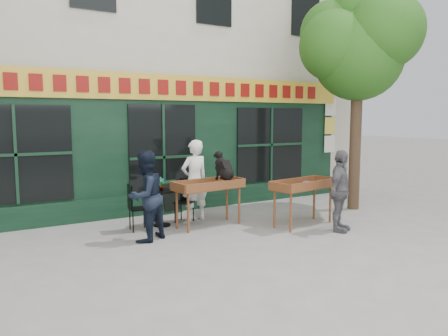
{
  "coord_description": "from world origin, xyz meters",
  "views": [
    {
      "loc": [
        -4.1,
        -7.33,
        2.29
      ],
      "look_at": [
        0.6,
        0.5,
        1.23
      ],
      "focal_mm": 35.0,
      "sensor_mm": 36.0,
      "label": 1
    }
  ],
  "objects_px": {
    "book_cart_right": "(304,187)",
    "man_right": "(340,191)",
    "man_left": "(145,196)",
    "dog": "(224,165)",
    "book_cart_center": "(209,188)",
    "woman": "(194,180)",
    "bistro_table": "(162,201)"
  },
  "relations": [
    {
      "from": "book_cart_right",
      "to": "man_right",
      "type": "relative_size",
      "value": 0.96
    },
    {
      "from": "man_left",
      "to": "dog",
      "type": "bearing_deg",
      "value": 161.45
    },
    {
      "from": "dog",
      "to": "book_cart_center",
      "type": "bearing_deg",
      "value": 165.94
    },
    {
      "from": "woman",
      "to": "man_left",
      "type": "distance_m",
      "value": 1.85
    },
    {
      "from": "book_cart_right",
      "to": "woman",
      "type": "bearing_deg",
      "value": 128.04
    },
    {
      "from": "book_cart_center",
      "to": "man_left",
      "type": "xyz_separation_m",
      "value": [
        -1.55,
        -0.37,
        0.02
      ]
    },
    {
      "from": "book_cart_center",
      "to": "man_left",
      "type": "distance_m",
      "value": 1.59
    },
    {
      "from": "bistro_table",
      "to": "man_left",
      "type": "relative_size",
      "value": 0.45
    },
    {
      "from": "book_cart_right",
      "to": "man_left",
      "type": "bearing_deg",
      "value": 160.46
    },
    {
      "from": "book_cart_right",
      "to": "man_left",
      "type": "xyz_separation_m",
      "value": [
        -3.3,
        0.61,
        0.02
      ]
    },
    {
      "from": "man_right",
      "to": "woman",
      "type": "bearing_deg",
      "value": 101.72
    },
    {
      "from": "man_right",
      "to": "bistro_table",
      "type": "relative_size",
      "value": 2.17
    },
    {
      "from": "man_left",
      "to": "woman",
      "type": "bearing_deg",
      "value": -174.71
    },
    {
      "from": "book_cart_center",
      "to": "bistro_table",
      "type": "distance_m",
      "value": 1.03
    },
    {
      "from": "book_cart_center",
      "to": "woman",
      "type": "bearing_deg",
      "value": 84.07
    },
    {
      "from": "book_cart_center",
      "to": "bistro_table",
      "type": "relative_size",
      "value": 2.05
    },
    {
      "from": "book_cart_center",
      "to": "bistro_table",
      "type": "xyz_separation_m",
      "value": [
        -0.85,
        0.53,
        -0.28
      ]
    },
    {
      "from": "book_cart_center",
      "to": "man_left",
      "type": "relative_size",
      "value": 0.92
    },
    {
      "from": "woman",
      "to": "dog",
      "type": "bearing_deg",
      "value": 110.63
    },
    {
      "from": "book_cart_center",
      "to": "bistro_table",
      "type": "bearing_deg",
      "value": 142.13
    },
    {
      "from": "man_left",
      "to": "bistro_table",
      "type": "bearing_deg",
      "value": -156.1
    },
    {
      "from": "dog",
      "to": "book_cart_right",
      "type": "xyz_separation_m",
      "value": [
        1.41,
        -0.93,
        -0.47
      ]
    },
    {
      "from": "man_right",
      "to": "dog",
      "type": "bearing_deg",
      "value": 106.35
    },
    {
      "from": "woman",
      "to": "man_right",
      "type": "bearing_deg",
      "value": 124.94
    },
    {
      "from": "woman",
      "to": "man_right",
      "type": "distance_m",
      "value": 3.15
    },
    {
      "from": "book_cart_right",
      "to": "bistro_table",
      "type": "bearing_deg",
      "value": 140.81
    },
    {
      "from": "book_cart_right",
      "to": "bistro_table",
      "type": "distance_m",
      "value": 3.02
    },
    {
      "from": "woman",
      "to": "man_left",
      "type": "bearing_deg",
      "value": 27.58
    },
    {
      "from": "book_cart_center",
      "to": "woman",
      "type": "relative_size",
      "value": 0.86
    },
    {
      "from": "book_cart_center",
      "to": "woman",
      "type": "height_order",
      "value": "woman"
    },
    {
      "from": "dog",
      "to": "bistro_table",
      "type": "height_order",
      "value": "dog"
    },
    {
      "from": "man_right",
      "to": "bistro_table",
      "type": "xyz_separation_m",
      "value": [
        -2.9,
        2.26,
        -0.28
      ]
    }
  ]
}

